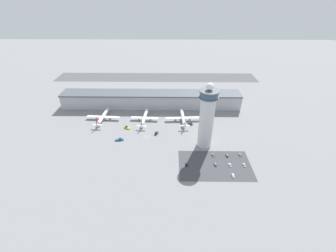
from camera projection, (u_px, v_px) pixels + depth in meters
The scene contains 20 objects.
ground_plane at pixel (147, 137), 236.86m from camera, with size 1000.00×1000.00×0.00m, color gray.
terminal_building at pixel (151, 99), 290.87m from camera, with size 228.27×25.00×19.51m.
runway_strip at pixel (156, 77), 389.15m from camera, with size 342.40×44.00×0.01m, color #515154.
control_tower at pixel (207, 117), 207.87m from camera, with size 17.76×17.76×65.40m.
parking_lot_surface at pixel (215, 165), 199.27m from camera, with size 64.00×40.00×0.01m, color #424247.
airplane_gate_alpha at pixel (103, 117), 264.45m from camera, with size 39.50×39.68×12.46m.
airplane_gate_bravo at pixel (144, 118), 262.77m from camera, with size 32.28×39.25×11.90m.
airplane_gate_charlie at pixel (183, 118), 261.74m from camera, with size 40.31×38.15×12.93m.
service_truck_catering at pixel (127, 128), 250.19m from camera, with size 7.77×6.46×2.51m.
service_truck_fuel at pixel (190, 124), 257.26m from camera, with size 5.73×6.45×2.92m.
service_truck_baggage at pixel (119, 140), 230.71m from camera, with size 8.62×3.69×2.54m.
service_truck_water at pixel (156, 133), 240.24m from camera, with size 4.18×6.14×3.02m.
car_red_hatchback at pixel (240, 155), 210.40m from camera, with size 1.96×4.57×1.42m.
car_yellow_taxi at pixel (186, 164), 199.21m from camera, with size 1.81×4.34×1.37m.
car_grey_coupe at pixel (213, 155), 210.13m from camera, with size 2.01×4.54×1.47m.
car_black_suv at pixel (215, 164), 199.30m from camera, with size 2.00×4.62×1.40m.
car_blue_compact at pixel (244, 165), 198.63m from camera, with size 2.03×4.60×1.36m.
car_white_wagon at pixel (227, 156), 209.63m from camera, with size 1.91×4.56×1.38m.
car_green_van at pixel (233, 176), 187.53m from camera, with size 1.84×4.22×1.56m.
car_maroon_suv at pixel (230, 165), 198.74m from camera, with size 2.00×4.31×1.38m.
Camera 1 is at (25.19, -194.27, 135.54)m, focal length 24.00 mm.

